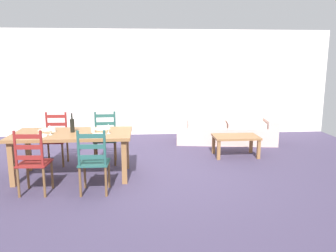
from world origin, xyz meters
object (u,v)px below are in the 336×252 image
object	(u,v)px
coffee_cup_secondary	(54,129)
dining_table	(73,138)
wine_glass_near_right	(108,127)
dining_chair_far_left	(55,139)
wine_glass_near_left	(50,128)
coffee_cup_primary	(93,130)
dining_chair_near_right	(94,162)
couch	(225,130)
coffee_table	(236,139)
dining_chair_far_right	(105,138)
dining_chair_near_left	(33,162)
wine_bottle	(72,125)

from	to	relation	value
coffee_cup_secondary	dining_table	bearing A→B (deg)	-14.32
dining_table	wine_glass_near_right	distance (m)	0.64
dining_chair_far_left	wine_glass_near_left	distance (m)	1.01
wine_glass_near_left	coffee_cup_primary	bearing A→B (deg)	11.71
dining_chair_near_right	wine_glass_near_left	bearing A→B (deg)	140.89
couch	dining_chair_far_left	bearing A→B (deg)	-157.98
dining_table	coffee_table	bearing A→B (deg)	18.50
dining_chair_far_right	dining_chair_far_left	bearing A→B (deg)	179.91
wine_glass_near_right	couch	distance (m)	3.48
dining_chair_far_right	coffee_cup_secondary	xyz separation A→B (m)	(-0.75, -0.69, 0.32)
dining_chair_near_left	dining_chair_near_right	size ratio (longest dim) A/B	1.00
wine_glass_near_left	coffee_table	world-z (taller)	wine_glass_near_left
wine_bottle	dining_chair_near_left	bearing A→B (deg)	-119.01
dining_chair_far_right	coffee_cup_secondary	size ratio (longest dim) A/B	10.67
dining_chair_far_right	wine_glass_near_right	xyz separation A→B (m)	(0.16, -0.89, 0.38)
dining_chair_far_right	coffee_cup_primary	world-z (taller)	dining_chair_far_right
wine_glass_near_left	couch	distance (m)	4.20
dining_chair_far_left	wine_glass_near_right	world-z (taller)	dining_chair_far_left
dining_chair_far_right	wine_glass_near_left	world-z (taller)	dining_chair_far_right
dining_chair_near_right	wine_glass_near_left	distance (m)	1.04
dining_chair_near_right	coffee_cup_primary	bearing A→B (deg)	97.82
coffee_table	dining_chair_near_right	bearing A→B (deg)	-145.62
dining_chair_far_right	coffee_cup_secondary	distance (m)	1.07
wine_bottle	wine_glass_near_left	size ratio (longest dim) A/B	1.96
dining_chair_far_left	wine_bottle	xyz separation A→B (m)	(0.48, -0.74, 0.39)
wine_glass_near_right	couch	world-z (taller)	wine_glass_near_right
coffee_cup_primary	coffee_cup_secondary	xyz separation A→B (m)	(-0.65, 0.09, 0.00)
coffee_cup_primary	dining_chair_near_left	bearing A→B (deg)	-137.11
dining_chair_far_right	dining_chair_near_right	bearing A→B (deg)	-90.02
coffee_cup_primary	couch	distance (m)	3.60
wine_glass_near_right	dining_chair_near_right	bearing A→B (deg)	-103.98
dining_chair_near_left	coffee_cup_primary	world-z (taller)	dining_chair_near_left
wine_glass_near_right	couch	bearing A→B (deg)	43.01
dining_chair_near_right	wine_bottle	distance (m)	0.99
wine_bottle	coffee_table	bearing A→B (deg)	17.85
wine_bottle	coffee_cup_secondary	size ratio (longest dim) A/B	3.51
dining_chair_near_right	dining_chair_far_right	distance (m)	1.53
dining_chair_near_right	couch	distance (m)	4.00
dining_table	coffee_cup_primary	distance (m)	0.36
couch	coffee_table	distance (m)	1.22
dining_chair_near_right	coffee_cup_secondary	size ratio (longest dim) A/B	10.67
dining_chair_near_right	wine_glass_near_left	xyz separation A→B (m)	(-0.75, 0.61, 0.38)
dining_chair_far_right	coffee_cup_secondary	bearing A→B (deg)	-137.40
dining_table	dining_chair_near_left	world-z (taller)	dining_chair_near_left
dining_chair_near_left	coffee_table	xyz separation A→B (m)	(3.43, 1.72, -0.12)
coffee_cup_secondary	couch	size ratio (longest dim) A/B	0.04
wine_glass_near_left	coffee_table	xyz separation A→B (m)	(3.32, 1.16, -0.51)
dining_table	coffee_cup_primary	xyz separation A→B (m)	(0.34, -0.01, 0.13)
wine_glass_near_left	dining_chair_far_left	bearing A→B (deg)	100.47
wine_bottle	coffee_cup_secondary	xyz separation A→B (m)	(-0.31, 0.04, -0.07)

